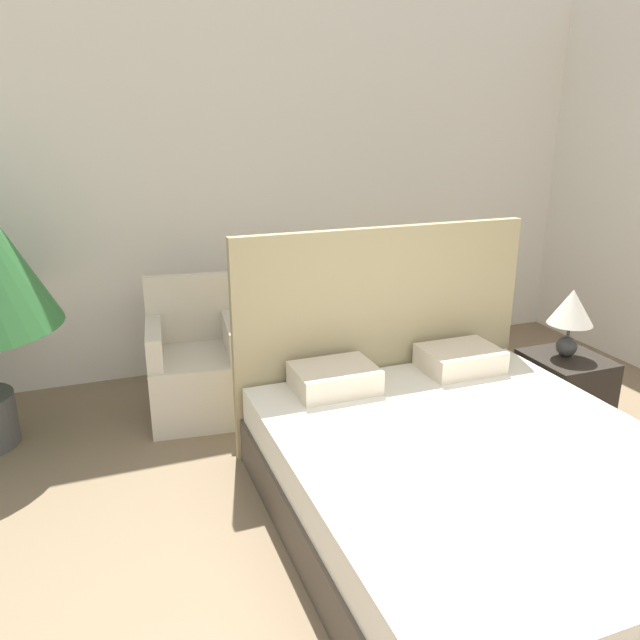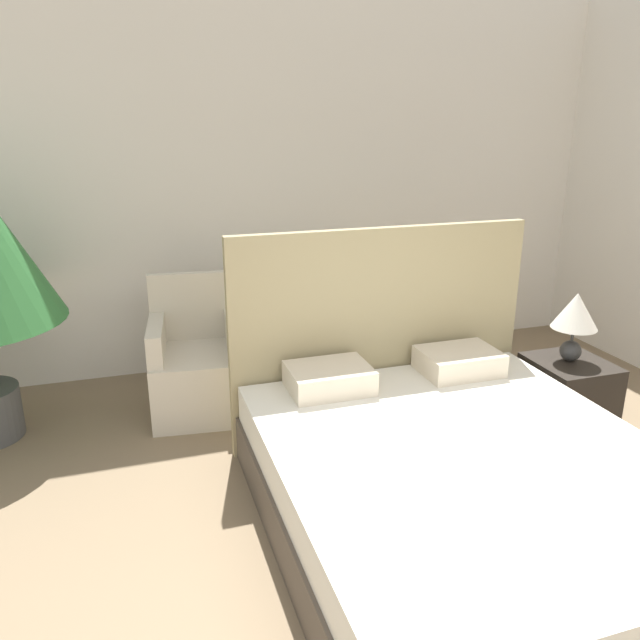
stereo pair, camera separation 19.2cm
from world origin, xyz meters
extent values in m
cube|color=silver|center=(0.00, 3.85, 1.45)|extent=(10.00, 0.06, 2.90)
cube|color=#4C4238|center=(0.32, 1.21, 0.13)|extent=(1.85, 2.18, 0.27)
cube|color=silver|center=(0.32, 1.21, 0.37)|extent=(1.81, 2.14, 0.21)
cube|color=tan|center=(0.32, 2.33, 0.67)|extent=(1.89, 0.06, 1.34)
cube|color=beige|center=(-0.10, 2.08, 0.54)|extent=(0.46, 0.35, 0.14)
cube|color=beige|center=(0.73, 2.08, 0.54)|extent=(0.46, 0.35, 0.14)
cube|color=beige|center=(-0.74, 2.99, 0.22)|extent=(0.68, 0.70, 0.44)
cube|color=beige|center=(-0.71, 3.27, 0.68)|extent=(0.62, 0.13, 0.48)
cube|color=beige|center=(-0.99, 3.02, 0.55)|extent=(0.16, 0.58, 0.22)
cube|color=beige|center=(-0.49, 2.96, 0.55)|extent=(0.16, 0.58, 0.22)
cube|color=beige|center=(0.25, 2.99, 0.22)|extent=(0.67, 0.69, 0.44)
cube|color=beige|center=(0.22, 3.27, 0.68)|extent=(0.62, 0.11, 0.48)
cube|color=beige|center=(-0.01, 2.96, 0.55)|extent=(0.15, 0.58, 0.22)
cube|color=beige|center=(0.51, 3.01, 0.55)|extent=(0.15, 0.58, 0.22)
cube|color=black|center=(1.53, 2.03, 0.23)|extent=(0.46, 0.50, 0.46)
sphere|color=#333333|center=(1.52, 2.05, 0.53)|extent=(0.13, 0.13, 0.13)
cylinder|color=#333333|center=(1.52, 2.05, 0.64)|extent=(0.02, 0.02, 0.09)
cone|color=silver|center=(1.52, 2.05, 0.80)|extent=(0.29, 0.29, 0.23)
cylinder|color=#B7AD93|center=(-0.24, 2.95, 0.25)|extent=(0.31, 0.31, 0.50)
camera|label=1|loc=(-1.33, -0.94, 1.97)|focal=35.00mm
camera|label=2|loc=(-1.15, -1.01, 1.97)|focal=35.00mm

